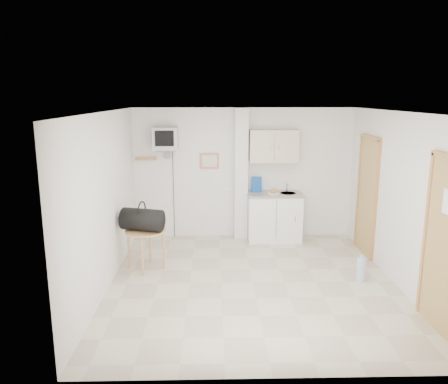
{
  "coord_description": "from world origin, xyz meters",
  "views": [
    {
      "loc": [
        -0.57,
        -6.03,
        2.71
      ],
      "look_at": [
        -0.41,
        0.6,
        1.25
      ],
      "focal_mm": 35.0,
      "sensor_mm": 36.0,
      "label": 1
    }
  ],
  "objects_px": {
    "crt_television": "(166,139)",
    "duffel_bag": "(142,220)",
    "round_table": "(146,235)",
    "water_bottle": "(361,269)"
  },
  "relations": [
    {
      "from": "round_table",
      "to": "duffel_bag",
      "type": "height_order",
      "value": "duffel_bag"
    },
    {
      "from": "water_bottle",
      "to": "duffel_bag",
      "type": "bearing_deg",
      "value": 171.14
    },
    {
      "from": "round_table",
      "to": "crt_television",
      "type": "bearing_deg",
      "value": 82.1
    },
    {
      "from": "crt_television",
      "to": "water_bottle",
      "type": "height_order",
      "value": "crt_television"
    },
    {
      "from": "crt_television",
      "to": "duffel_bag",
      "type": "bearing_deg",
      "value": -99.19
    },
    {
      "from": "crt_television",
      "to": "round_table",
      "type": "distance_m",
      "value": 2.0
    },
    {
      "from": "round_table",
      "to": "duffel_bag",
      "type": "relative_size",
      "value": 0.91
    },
    {
      "from": "crt_television",
      "to": "round_table",
      "type": "relative_size",
      "value": 3.31
    },
    {
      "from": "crt_television",
      "to": "duffel_bag",
      "type": "distance_m",
      "value": 1.86
    },
    {
      "from": "crt_television",
      "to": "water_bottle",
      "type": "distance_m",
      "value": 4.06
    }
  ]
}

